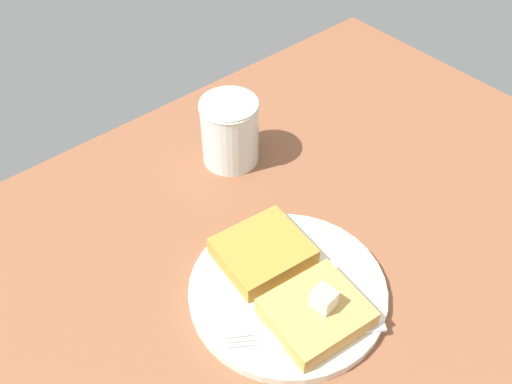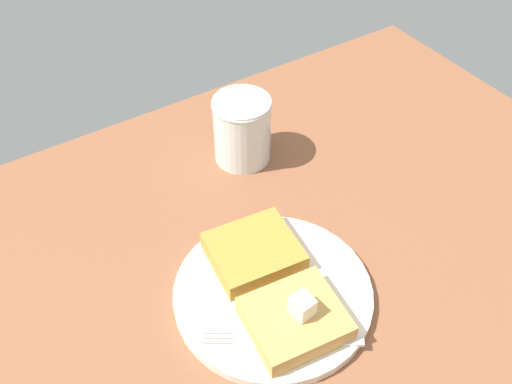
{
  "view_description": "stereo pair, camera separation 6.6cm",
  "coord_description": "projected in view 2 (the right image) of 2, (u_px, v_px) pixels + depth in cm",
  "views": [
    {
      "loc": [
        -16.27,
        30.79,
        53.71
      ],
      "look_at": [
        19.24,
        0.41,
        6.86
      ],
      "focal_mm": 40.0,
      "sensor_mm": 36.0,
      "label": 1
    },
    {
      "loc": [
        -20.2,
        25.48,
        53.71
      ],
      "look_at": [
        19.24,
        0.41,
        6.86
      ],
      "focal_mm": 40.0,
      "sensor_mm": 36.0,
      "label": 2
    }
  ],
  "objects": [
    {
      "name": "syrup_jar",
      "position": [
        242.0,
        131.0,
        0.74
      ],
      "size": [
        7.69,
        7.69,
        9.15
      ],
      "color": "#331705",
      "rests_on": "table_surface"
    },
    {
      "name": "toast_slice_left",
      "position": [
        295.0,
        319.0,
        0.57
      ],
      "size": [
        9.39,
        10.26,
        2.24
      ],
      "primitive_type": "cube",
      "rotation": [
        0.0,
        0.0,
        -0.12
      ],
      "color": "tan",
      "rests_on": "plate"
    },
    {
      "name": "table_surface",
      "position": [
        359.0,
        340.0,
        0.59
      ],
      "size": [
        91.22,
        91.22,
        2.36
      ],
      "primitive_type": "cube",
      "color": "brown",
      "rests_on": "ground"
    },
    {
      "name": "plate",
      "position": [
        273.0,
        293.0,
        0.61
      ],
      "size": [
        21.26,
        21.26,
        1.14
      ],
      "color": "silver",
      "rests_on": "table_surface"
    },
    {
      "name": "fork",
      "position": [
        272.0,
        340.0,
        0.56
      ],
      "size": [
        10.01,
        14.14,
        0.36
      ],
      "color": "silver",
      "rests_on": "plate"
    },
    {
      "name": "toast_slice_middle",
      "position": [
        254.0,
        252.0,
        0.63
      ],
      "size": [
        9.39,
        10.26,
        2.24
      ],
      "primitive_type": "cube",
      "rotation": [
        0.0,
        0.0,
        -0.12
      ],
      "color": "#B07F31",
      "rests_on": "plate"
    },
    {
      "name": "butter_pat_primary",
      "position": [
        302.0,
        306.0,
        0.55
      ],
      "size": [
        2.38,
        2.19,
        2.17
      ],
      "primitive_type": "cube",
      "rotation": [
        0.0,
        0.0,
        0.12
      ],
      "color": "#F1E9C9",
      "rests_on": "toast_slice_left"
    }
  ]
}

